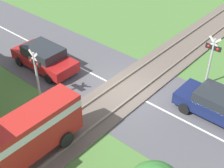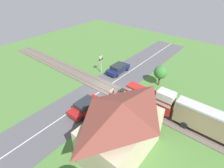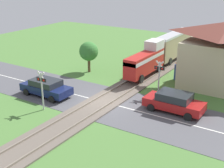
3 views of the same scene
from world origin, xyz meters
The scene contains 10 objects.
ground_plane centered at (0.00, 0.00, 0.00)m, with size 60.00×60.00×0.00m, color #4C7A38.
road_surface centered at (0.00, 0.00, 0.01)m, with size 48.00×6.40×0.02m.
track_bed centered at (0.00, 0.00, 0.07)m, with size 2.80×48.00×0.24m.
train centered at (0.00, 11.58, 1.87)m, with size 1.58×14.62×3.18m.
car_near_crossing centered at (-4.93, -1.44, 0.76)m, with size 4.50×2.02×1.43m.
car_far_side centered at (5.42, 1.44, 0.79)m, with size 4.49×2.02×1.51m.
crossing_signal_west_approach centered at (-3.10, -3.67, 1.99)m, with size 0.90×0.18×3.11m.
crossing_signal_east_approach centered at (3.10, 3.67, 1.99)m, with size 0.90×0.18×3.11m.
pedestrian_by_station centered at (2.84, 8.37, 0.81)m, with size 0.44×0.44×1.78m.
tree_roadside_hedge centered at (-5.77, 5.78, 2.19)m, with size 1.97×1.97×3.19m.
Camera 3 is at (13.08, -19.18, 10.21)m, focal length 50.00 mm.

